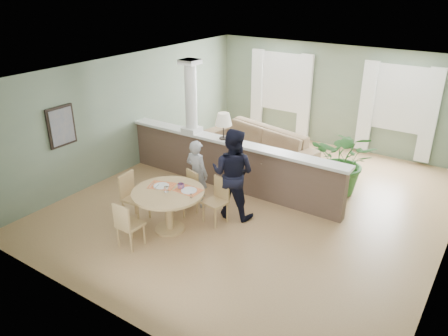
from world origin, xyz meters
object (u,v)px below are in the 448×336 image
Objects in this scene: sofa at (256,147)px; chair_side at (132,195)px; dining_table at (169,199)px; chair_far_man at (218,198)px; chair_near at (127,223)px; man_person at (233,174)px; child_person at (197,174)px; houseplant at (345,161)px; chair_far_boy at (188,190)px.

chair_side is at bearing -86.44° from sofa.
chair_far_man is (0.55, 0.75, -0.15)m from dining_table.
man_person reaches higher than chair_near.
dining_table is 0.88m from chair_near.
chair_near is 0.61× the size of child_person.
child_person is (0.08, -2.50, 0.26)m from sofa.
child_person reaches higher than chair_side.
dining_table reaches higher than chair_near.
houseplant is at bearing -133.51° from child_person.
dining_table is 0.75m from chair_far_boy.
child_person is (-0.16, 1.04, 0.07)m from dining_table.
child_person is (-0.71, 0.29, 0.22)m from chair_far_man.
child_person is (-2.24, -2.18, -0.04)m from houseplant.
houseplant reaches higher than chair_far_boy.
houseplant is at bearing -47.08° from chair_side.
man_person reaches higher than dining_table.
chair_far_man is at bearing -115.24° from chair_near.
chair_side is at bearing -139.67° from chair_far_man.
chair_side is at bearing -131.53° from houseplant.
man_person is at bearing 58.92° from dining_table.
chair_far_boy is at bearing -131.56° from houseplant.
man_person is at bearing 82.18° from chair_far_man.
houseplant is at bearing -118.94° from chair_near.
chair_far_boy is at bearing 15.43° from man_person.
chair_far_boy is at bearing 97.12° from child_person.
chair_side is 1.33m from child_person.
dining_table is at bearing 100.95° from child_person.
chair_far_man is (0.78, -2.80, 0.04)m from sofa.
man_person is at bearing -123.84° from houseplant.
child_person reaches higher than dining_table.
chair_far_man is at bearing 53.61° from dining_table.
chair_far_man is at bearing -61.29° from sofa.
child_person is at bearing -91.24° from chair_near.
dining_table is 0.74× the size of man_person.
chair_far_boy is 0.48× the size of man_person.
chair_far_man is at bearing 159.70° from child_person.
dining_table reaches higher than chair_far_boy.
chair_far_man is 0.80m from child_person.
chair_near reaches higher than chair_far_boy.
dining_table is 0.85m from chair_side.
chair_near is at bearing -119.58° from houseplant.
chair_far_man is 0.63× the size of child_person.
houseplant is at bearing 67.68° from chair_far_man.
sofa is 1.69× the size of man_person.
chair_far_man is 1.62m from chair_side.
child_person is (-0.03, 0.32, 0.23)m from chair_far_boy.
houseplant is 1.73× the size of chair_far_boy.
chair_far_man is 0.54m from man_person.
chair_side reaches higher than chair_near.
chair_far_boy is at bearing -47.01° from chair_side.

